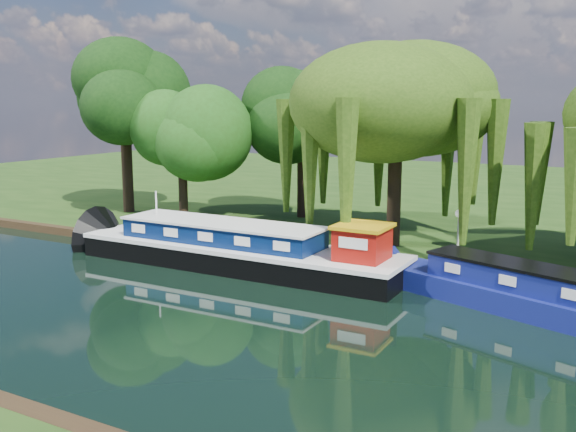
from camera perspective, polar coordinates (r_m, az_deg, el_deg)
The scene contains 11 objects.
ground at distance 20.78m, azimuth 5.93°, elevation -11.80°, with size 120.00×120.00×0.00m, color black.
far_bank at distance 52.86m, azimuth 20.61°, elevation 1.32°, with size 120.00×52.00×0.45m, color #18370F.
dutch_barge at distance 30.34m, azimuth -4.27°, elevation -3.01°, with size 16.35×3.70×3.45m.
narrowboat at distance 25.14m, azimuth 22.15°, elevation -6.91°, with size 13.38×6.45×1.95m.
red_dinghy at distance 28.78m, azimuth -1.56°, elevation -5.47°, with size 2.29×3.21×0.66m, color maroon.
willow_left at distance 32.70m, azimuth 9.65°, elevation 9.63°, with size 8.14×8.14×9.75m.
tree_far_left at distance 39.42m, azimuth -9.45°, elevation 7.37°, with size 4.96×4.96×7.99m.
tree_far_back at distance 43.87m, azimuth -14.35°, elevation 9.62°, with size 6.09×6.09×10.24m.
tree_far_mid at distance 40.52m, azimuth 1.27°, elevation 8.25°, with size 5.28×5.28×8.63m.
lamppost at distance 29.61m, azimuth 14.94°, elevation -0.56°, with size 0.36×0.36×2.56m.
mooring_posts at distance 28.20m, azimuth 11.78°, elevation -4.02°, with size 19.16×0.16×1.00m.
Camera 1 is at (7.46, -17.78, 7.75)m, focal length 40.00 mm.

